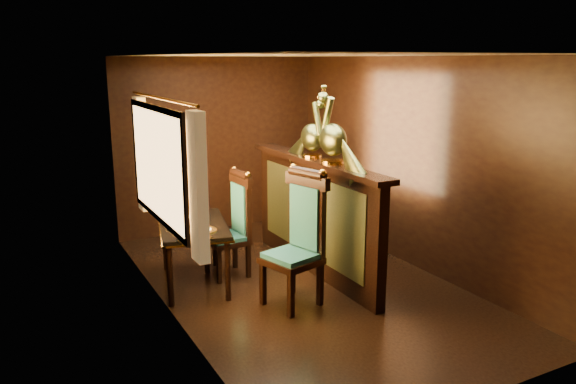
% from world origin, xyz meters
% --- Properties ---
extents(ground, '(5.00, 5.00, 0.00)m').
position_xyz_m(ground, '(0.00, 0.00, 0.00)').
color(ground, black).
rests_on(ground, ground).
extents(room_shell, '(3.04, 5.04, 2.52)m').
position_xyz_m(room_shell, '(-0.09, 0.02, 1.58)').
color(room_shell, black).
rests_on(room_shell, ground).
extents(partition, '(0.26, 2.70, 1.36)m').
position_xyz_m(partition, '(0.32, 0.30, 0.71)').
color(partition, black).
rests_on(partition, ground).
extents(dining_table, '(0.98, 1.33, 0.91)m').
position_xyz_m(dining_table, '(-1.05, 0.59, 0.64)').
color(dining_table, black).
rests_on(dining_table, ground).
extents(chair_left, '(0.63, 0.65, 1.42)m').
position_xyz_m(chair_left, '(-0.23, -0.36, 0.74)').
color(chair_left, black).
rests_on(chair_left, ground).
extents(chair_right, '(0.46, 0.50, 1.25)m').
position_xyz_m(chair_right, '(-0.51, 0.67, 0.65)').
color(chair_right, black).
rests_on(chair_right, ground).
extents(peacock_left, '(0.26, 0.70, 0.83)m').
position_xyz_m(peacock_left, '(0.33, -0.07, 1.78)').
color(peacock_left, '#1A4F3A').
rests_on(peacock_left, partition).
extents(peacock_right, '(0.24, 0.63, 0.75)m').
position_xyz_m(peacock_right, '(0.33, 0.37, 1.73)').
color(peacock_right, '#1A4F3A').
rests_on(peacock_right, partition).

